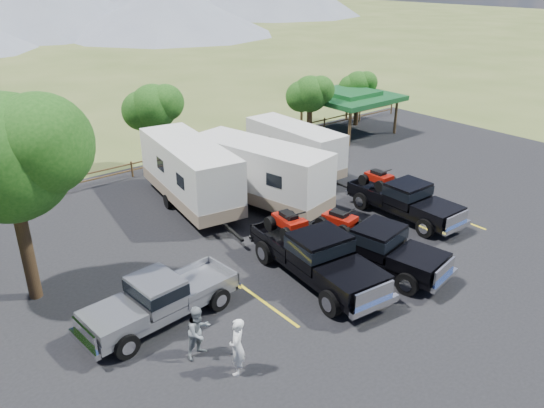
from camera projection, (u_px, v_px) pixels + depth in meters
ground at (433, 284)px, 21.03m from camera, size 320.00×320.00×0.00m
asphalt_lot at (375, 255)px, 23.15m from camera, size 44.00×34.00×0.04m
stall_lines at (358, 246)px, 23.85m from camera, size 12.12×5.50×0.01m
tree_big_nw at (5, 158)px, 17.93m from camera, size 5.54×5.18×7.84m
tree_ne_a at (310, 94)px, 36.85m from camera, size 3.11×2.92×4.76m
tree_ne_b at (358, 86)px, 41.16m from camera, size 2.77×2.59×4.27m
tree_north at (153, 108)px, 31.79m from camera, size 3.46×3.24×5.25m
rail_fence at (216, 148)px, 35.06m from camera, size 36.12×0.12×1.00m
pavilion at (349, 96)px, 39.44m from camera, size 6.20×6.20×3.22m
rig_left at (315, 253)px, 20.99m from camera, size 2.99×7.07×2.29m
rig_center at (372, 244)px, 21.88m from camera, size 3.08×6.56×2.11m
rig_right at (403, 198)px, 26.34m from camera, size 2.25×6.24×2.08m
trailer_left at (190, 174)px, 27.27m from camera, size 3.67×9.84×3.40m
trailer_center at (260, 174)px, 27.28m from camera, size 4.07×9.69×3.36m
trailer_right at (294, 149)px, 31.81m from camera, size 2.28×8.46×2.95m
pickup_silver at (161, 298)px, 18.48m from camera, size 6.01×2.47×1.76m
person_a at (237, 347)px, 16.02m from camera, size 0.83×0.82×1.93m
person_b at (199, 332)px, 16.78m from camera, size 0.98×0.82×1.81m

